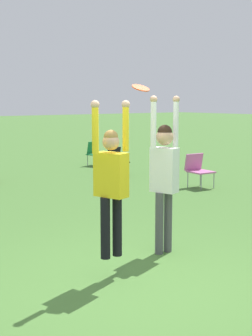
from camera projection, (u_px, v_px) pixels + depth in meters
ground_plane at (136, 284)px, 5.71m from camera, size 120.00×120.00×0.00m
person_jumping at (111, 177)px, 5.70m from camera, size 0.56×0.44×1.94m
person_defending at (164, 170)px, 6.72m from camera, size 0.54×0.42×2.29m
frisbee at (141, 88)px, 6.15m from camera, size 0.24×0.23×0.11m
camping_chair_0 at (198, 168)px, 12.00m from camera, size 0.60×0.64×0.86m
camping_chair_1 at (116, 159)px, 14.01m from camera, size 0.54×0.58×0.83m
camping_chair_4 at (95, 152)px, 16.06m from camera, size 0.69×0.73×0.83m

